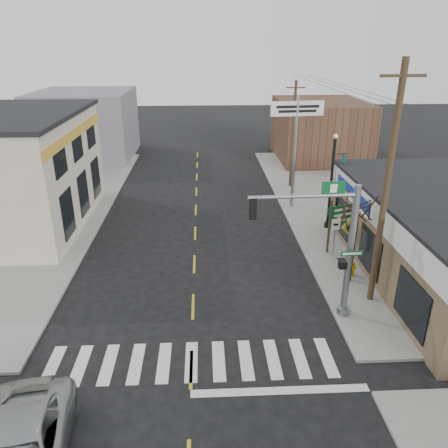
{
  "coord_description": "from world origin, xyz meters",
  "views": [
    {
      "loc": [
        0.56,
        -12.41,
        10.8
      ],
      "look_at": [
        1.5,
        6.68,
        2.8
      ],
      "focal_mm": 35.0,
      "sensor_mm": 36.0,
      "label": 1
    }
  ],
  "objects_px": {
    "traffic_signal_pole": "(334,239)",
    "utility_pole_far": "(293,134)",
    "guide_sign": "(343,220)",
    "utility_pole_near": "(386,188)",
    "dance_center_sign": "(296,126)",
    "fire_hydrant": "(353,268)",
    "bare_tree": "(359,201)",
    "lamp_post": "(333,175)"
  },
  "relations": [
    {
      "from": "guide_sign",
      "to": "bare_tree",
      "type": "relative_size",
      "value": 0.58
    },
    {
      "from": "fire_hydrant",
      "to": "dance_center_sign",
      "type": "bearing_deg",
      "value": 96.21
    },
    {
      "from": "traffic_signal_pole",
      "to": "fire_hydrant",
      "type": "relative_size",
      "value": 7.9
    },
    {
      "from": "dance_center_sign",
      "to": "utility_pole_near",
      "type": "xyz_separation_m",
      "value": [
        1.23,
        -12.1,
        -0.35
      ]
    },
    {
      "from": "utility_pole_far",
      "to": "bare_tree",
      "type": "bearing_deg",
      "value": -88.12
    },
    {
      "from": "fire_hydrant",
      "to": "guide_sign",
      "type": "bearing_deg",
      "value": 86.47
    },
    {
      "from": "lamp_post",
      "to": "bare_tree",
      "type": "height_order",
      "value": "lamp_post"
    },
    {
      "from": "fire_hydrant",
      "to": "utility_pole_far",
      "type": "xyz_separation_m",
      "value": [
        -0.3,
        14.62,
        3.74
      ]
    },
    {
      "from": "traffic_signal_pole",
      "to": "dance_center_sign",
      "type": "relative_size",
      "value": 0.78
    },
    {
      "from": "lamp_post",
      "to": "utility_pole_near",
      "type": "xyz_separation_m",
      "value": [
        -0.32,
        -8.2,
        1.86
      ]
    },
    {
      "from": "dance_center_sign",
      "to": "bare_tree",
      "type": "distance_m",
      "value": 10.55
    },
    {
      "from": "fire_hydrant",
      "to": "utility_pole_far",
      "type": "relative_size",
      "value": 0.09
    },
    {
      "from": "utility_pole_near",
      "to": "dance_center_sign",
      "type": "bearing_deg",
      "value": 92.0
    },
    {
      "from": "dance_center_sign",
      "to": "utility_pole_far",
      "type": "xyz_separation_m",
      "value": [
        0.78,
        4.64,
        -1.43
      ]
    },
    {
      "from": "fire_hydrant",
      "to": "utility_pole_near",
      "type": "bearing_deg",
      "value": -86.12
    },
    {
      "from": "bare_tree",
      "to": "fire_hydrant",
      "type": "bearing_deg",
      "value": 56.36
    },
    {
      "from": "lamp_post",
      "to": "utility_pole_far",
      "type": "bearing_deg",
      "value": 108.57
    },
    {
      "from": "traffic_signal_pole",
      "to": "fire_hydrant",
      "type": "height_order",
      "value": "traffic_signal_pole"
    },
    {
      "from": "bare_tree",
      "to": "utility_pole_near",
      "type": "distance_m",
      "value": 2.1
    },
    {
      "from": "dance_center_sign",
      "to": "utility_pole_far",
      "type": "relative_size",
      "value": 0.93
    },
    {
      "from": "lamp_post",
      "to": "utility_pole_near",
      "type": "distance_m",
      "value": 8.42
    },
    {
      "from": "guide_sign",
      "to": "lamp_post",
      "type": "relative_size",
      "value": 0.51
    },
    {
      "from": "utility_pole_near",
      "to": "bare_tree",
      "type": "bearing_deg",
      "value": 100.39
    },
    {
      "from": "traffic_signal_pole",
      "to": "utility_pole_near",
      "type": "height_order",
      "value": "utility_pole_near"
    },
    {
      "from": "bare_tree",
      "to": "utility_pole_far",
      "type": "relative_size",
      "value": 0.64
    },
    {
      "from": "traffic_signal_pole",
      "to": "bare_tree",
      "type": "height_order",
      "value": "traffic_signal_pole"
    },
    {
      "from": "traffic_signal_pole",
      "to": "dance_center_sign",
      "type": "xyz_separation_m",
      "value": [
        1.04,
        13.17,
        2.07
      ]
    },
    {
      "from": "traffic_signal_pole",
      "to": "dance_center_sign",
      "type": "height_order",
      "value": "dance_center_sign"
    },
    {
      "from": "guide_sign",
      "to": "utility_pole_far",
      "type": "distance_m",
      "value": 12.23
    },
    {
      "from": "traffic_signal_pole",
      "to": "utility_pole_far",
      "type": "bearing_deg",
      "value": 81.67
    },
    {
      "from": "fire_hydrant",
      "to": "lamp_post",
      "type": "bearing_deg",
      "value": 85.69
    },
    {
      "from": "guide_sign",
      "to": "traffic_signal_pole",
      "type": "bearing_deg",
      "value": -132.87
    },
    {
      "from": "guide_sign",
      "to": "lamp_post",
      "type": "bearing_deg",
      "value": 63.77
    },
    {
      "from": "utility_pole_near",
      "to": "fire_hydrant",
      "type": "bearing_deg",
      "value": 90.07
    },
    {
      "from": "traffic_signal_pole",
      "to": "guide_sign",
      "type": "xyz_separation_m",
      "value": [
        2.28,
        5.78,
        -1.58
      ]
    },
    {
      "from": "dance_center_sign",
      "to": "bare_tree",
      "type": "xyz_separation_m",
      "value": [
        0.8,
        -10.41,
        -1.52
      ]
    },
    {
      "from": "traffic_signal_pole",
      "to": "utility_pole_near",
      "type": "xyz_separation_m",
      "value": [
        2.27,
        1.07,
        1.72
      ]
    },
    {
      "from": "bare_tree",
      "to": "dance_center_sign",
      "type": "bearing_deg",
      "value": 94.41
    },
    {
      "from": "fire_hydrant",
      "to": "dance_center_sign",
      "type": "xyz_separation_m",
      "value": [
        -1.09,
        9.99,
        5.17
      ]
    },
    {
      "from": "guide_sign",
      "to": "fire_hydrant",
      "type": "distance_m",
      "value": 3.01
    },
    {
      "from": "lamp_post",
      "to": "utility_pole_far",
      "type": "relative_size",
      "value": 0.72
    },
    {
      "from": "fire_hydrant",
      "to": "utility_pole_near",
      "type": "xyz_separation_m",
      "value": [
        0.14,
        -2.11,
        4.82
      ]
    }
  ]
}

